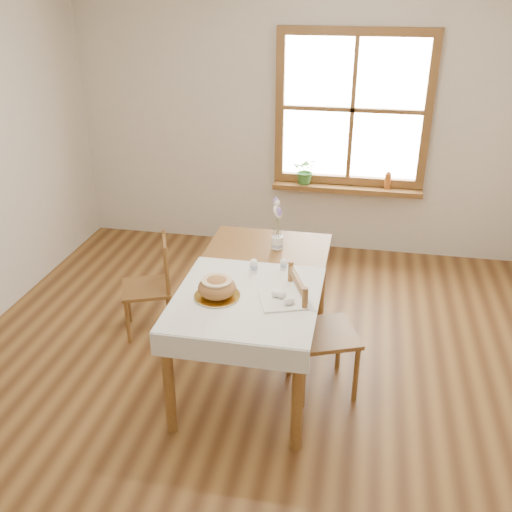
{
  "coord_description": "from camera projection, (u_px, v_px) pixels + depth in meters",
  "views": [
    {
      "loc": [
        0.66,
        -3.04,
        2.56
      ],
      "look_at": [
        0.0,
        0.3,
        0.9
      ],
      "focal_mm": 40.0,
      "sensor_mm": 36.0,
      "label": 1
    }
  ],
  "objects": [
    {
      "name": "ground",
      "position": [
        248.0,
        392.0,
        3.92
      ],
      "size": [
        5.0,
        5.0,
        0.0
      ],
      "primitive_type": "plane",
      "color": "brown",
      "rests_on": "ground"
    },
    {
      "name": "room_walls",
      "position": [
        246.0,
        149.0,
        3.17
      ],
      "size": [
        4.6,
        5.1,
        2.65
      ],
      "color": "beige",
      "rests_on": "ground"
    },
    {
      "name": "window",
      "position": [
        353.0,
        110.0,
        5.37
      ],
      "size": [
        1.46,
        0.08,
        1.46
      ],
      "color": "brown",
      "rests_on": "ground"
    },
    {
      "name": "window_sill",
      "position": [
        347.0,
        188.0,
        5.64
      ],
      "size": [
        1.46,
        0.2,
        0.05
      ],
      "color": "brown",
      "rests_on": "ground"
    },
    {
      "name": "dining_table",
      "position": [
        256.0,
        287.0,
        3.89
      ],
      "size": [
        0.9,
        1.6,
        0.75
      ],
      "color": "brown",
      "rests_on": "ground"
    },
    {
      "name": "table_linen",
      "position": [
        247.0,
        297.0,
        3.58
      ],
      "size": [
        0.91,
        0.99,
        0.01
      ],
      "primitive_type": "cube",
      "color": "white",
      "rests_on": "dining_table"
    },
    {
      "name": "chair_left",
      "position": [
        146.0,
        287.0,
        4.45
      ],
      "size": [
        0.5,
        0.49,
        0.79
      ],
      "primitive_type": null,
      "rotation": [
        0.0,
        0.0,
        -1.19
      ],
      "color": "brown",
      "rests_on": "ground"
    },
    {
      "name": "chair_right",
      "position": [
        324.0,
        332.0,
        3.78
      ],
      "size": [
        0.57,
        0.56,
        0.9
      ],
      "primitive_type": null,
      "rotation": [
        0.0,
        0.0,
        1.95
      ],
      "color": "brown",
      "rests_on": "ground"
    },
    {
      "name": "bread_plate",
      "position": [
        217.0,
        296.0,
        3.57
      ],
      "size": [
        0.34,
        0.34,
        0.01
      ],
      "primitive_type": "cylinder",
      "rotation": [
        0.0,
        0.0,
        0.26
      ],
      "color": "white",
      "rests_on": "table_linen"
    },
    {
      "name": "bread_loaf",
      "position": [
        217.0,
        286.0,
        3.54
      ],
      "size": [
        0.24,
        0.24,
        0.13
      ],
      "primitive_type": "ellipsoid",
      "color": "olive",
      "rests_on": "bread_plate"
    },
    {
      "name": "egg_napkin",
      "position": [
        283.0,
        301.0,
        3.51
      ],
      "size": [
        0.34,
        0.31,
        0.01
      ],
      "primitive_type": "cube",
      "rotation": [
        0.0,
        0.0,
        0.34
      ],
      "color": "white",
      "rests_on": "table_linen"
    },
    {
      "name": "eggs",
      "position": [
        283.0,
        297.0,
        3.5
      ],
      "size": [
        0.26,
        0.25,
        0.05
      ],
      "primitive_type": null,
      "rotation": [
        0.0,
        0.0,
        0.34
      ],
      "color": "silver",
      "rests_on": "egg_napkin"
    },
    {
      "name": "salt_shaker",
      "position": [
        254.0,
        266.0,
        3.85
      ],
      "size": [
        0.06,
        0.06,
        0.1
      ],
      "primitive_type": "cylinder",
      "rotation": [
        0.0,
        0.0,
        -0.05
      ],
      "color": "white",
      "rests_on": "table_linen"
    },
    {
      "name": "pepper_shaker",
      "position": [
        283.0,
        264.0,
        3.9
      ],
      "size": [
        0.05,
        0.05,
        0.08
      ],
      "primitive_type": "cylinder",
      "rotation": [
        0.0,
        0.0,
        0.2
      ],
      "color": "white",
      "rests_on": "table_linen"
    },
    {
      "name": "flower_vase",
      "position": [
        277.0,
        244.0,
        4.21
      ],
      "size": [
        0.1,
        0.1,
        0.09
      ],
      "primitive_type": "cylinder",
      "rotation": [
        0.0,
        0.0,
        0.25
      ],
      "color": "white",
      "rests_on": "dining_table"
    },
    {
      "name": "lavender_bouquet",
      "position": [
        278.0,
        220.0,
        4.13
      ],
      "size": [
        0.15,
        0.15,
        0.28
      ],
      "primitive_type": null,
      "color": "#785AA0",
      "rests_on": "flower_vase"
    },
    {
      "name": "potted_plant",
      "position": [
        306.0,
        173.0,
        5.66
      ],
      "size": [
        0.25,
        0.28,
        0.21
      ],
      "primitive_type": "imported",
      "rotation": [
        0.0,
        0.0,
        -0.04
      ],
      "color": "#3A762F",
      "rests_on": "window_sill"
    },
    {
      "name": "amber_bottle",
      "position": [
        388.0,
        180.0,
        5.53
      ],
      "size": [
        0.08,
        0.08,
        0.17
      ],
      "primitive_type": "cylinder",
      "rotation": [
        0.0,
        0.0,
        -0.37
      ],
      "color": "#B05A20",
      "rests_on": "window_sill"
    }
  ]
}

